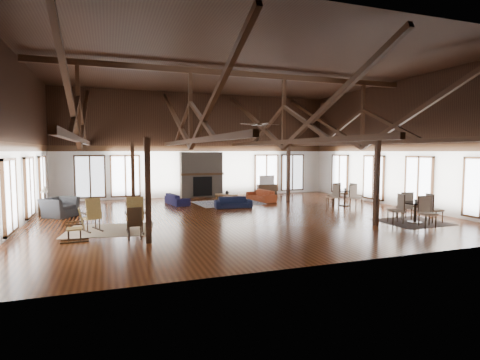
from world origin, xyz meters
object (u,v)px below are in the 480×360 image
object	(u,v)px
coffee_table	(227,195)
cafe_table_near	(415,209)
sofa_orange	(261,195)
sofa_navy_left	(177,199)
tv_console	(267,189)
armchair	(59,207)
cafe_table_far	(345,195)
sofa_navy_front	(233,202)

from	to	relation	value
coffee_table	cafe_table_near	size ratio (longest dim) A/B	0.63
sofa_orange	coffee_table	size ratio (longest dim) A/B	1.51
sofa_navy_left	tv_console	world-z (taller)	tv_console
coffee_table	tv_console	distance (m)	4.50
sofa_orange	tv_console	xyz separation A→B (m)	(1.51, 2.76, 0.02)
cafe_table_near	tv_console	distance (m)	10.51
coffee_table	armchair	world-z (taller)	armchair
coffee_table	armchair	distance (m)	7.85
sofa_orange	sofa_navy_left	bearing A→B (deg)	-100.22
sofa_orange	coffee_table	distance (m)	1.97
sofa_navy_left	coffee_table	xyz separation A→B (m)	(2.53, -0.22, 0.13)
armchair	tv_console	bearing A→B (deg)	-32.23
sofa_orange	tv_console	distance (m)	3.15
armchair	cafe_table_near	size ratio (longest dim) A/B	0.58
armchair	cafe_table_far	distance (m)	12.84
sofa_navy_left	cafe_table_far	size ratio (longest dim) A/B	0.89
armchair	cafe_table_far	xyz separation A→B (m)	(12.78, -1.15, 0.13)
coffee_table	cafe_table_near	xyz separation A→B (m)	(4.98, -7.55, 0.14)
sofa_orange	tv_console	bearing A→B (deg)	142.66
sofa_navy_front	cafe_table_near	distance (m)	7.79
armchair	tv_console	distance (m)	12.05
sofa_navy_left	sofa_orange	size ratio (longest dim) A/B	0.92
coffee_table	sofa_navy_front	bearing A→B (deg)	-77.86
coffee_table	cafe_table_near	distance (m)	9.04
cafe_table_near	sofa_navy_front	bearing A→B (deg)	131.96
coffee_table	tv_console	bearing A→B (deg)	58.67
sofa_navy_front	sofa_orange	bearing A→B (deg)	47.17
sofa_orange	coffee_table	world-z (taller)	sofa_orange
sofa_navy_front	coffee_table	xyz separation A→B (m)	(0.22, 1.76, 0.14)
sofa_navy_front	cafe_table_far	distance (m)	5.49
coffee_table	tv_console	world-z (taller)	tv_console
sofa_orange	armchair	bearing A→B (deg)	-87.60
sofa_navy_front	sofa_navy_left	distance (m)	3.04
sofa_navy_left	tv_console	size ratio (longest dim) A/B	1.49
coffee_table	cafe_table_far	world-z (taller)	cafe_table_far
sofa_navy_left	sofa_orange	world-z (taller)	sofa_orange
sofa_navy_left	cafe_table_far	world-z (taller)	cafe_table_far
sofa_navy_left	coffee_table	world-z (taller)	sofa_navy_left
sofa_navy_left	cafe_table_far	distance (m)	8.29
sofa_navy_front	sofa_navy_left	size ratio (longest dim) A/B	0.95
cafe_table_far	sofa_orange	bearing A→B (deg)	136.45
cafe_table_near	tv_console	bearing A→B (deg)	98.20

